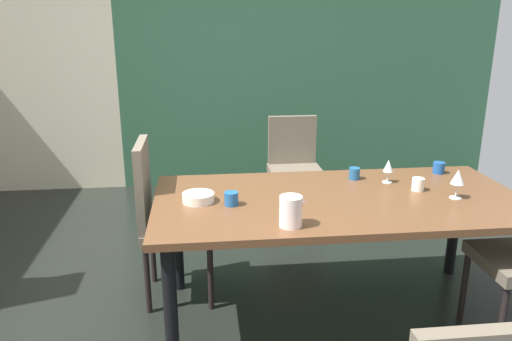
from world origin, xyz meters
The scene contains 13 objects.
ground_plane centered at (0.00, 0.00, -0.01)m, with size 6.27×5.48×0.02m, color black.
garden_window_panel centered at (1.14, 2.69, 1.35)m, with size 3.98×0.10×2.71m, color #2D583D.
dining_table centered at (0.75, 0.06, 0.68)m, with size 2.10×1.02×0.76m.
chair_head_far centered at (0.76, 1.50, 0.53)m, with size 0.44×0.45×0.93m.
chair_left_far centered at (-0.27, 0.39, 0.57)m, with size 0.45×0.44×1.03m.
wine_glass_west centered at (1.11, 0.28, 0.86)m, with size 0.06×0.06×0.15m.
wine_glass_near_window centered at (1.39, -0.03, 0.88)m, with size 0.08×0.08×0.17m.
serving_bowl_north centered at (-0.05, 0.07, 0.78)m, with size 0.18×0.18×0.05m, color silver.
cup_rear centered at (0.93, 0.37, 0.79)m, with size 0.07×0.07×0.07m, color #205687.
cup_south centered at (1.24, 0.12, 0.79)m, with size 0.07×0.07×0.08m, color white.
cup_corner centered at (1.52, 0.43, 0.79)m, with size 0.08×0.08×0.07m, color #1C4E98.
cup_near_shelf centered at (0.13, 0.00, 0.79)m, with size 0.08×0.08×0.07m, color #1E5697.
pitcher_left centered at (0.40, -0.32, 0.84)m, with size 0.13×0.11×0.16m.
Camera 1 is at (-0.02, -2.54, 1.74)m, focal length 35.00 mm.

